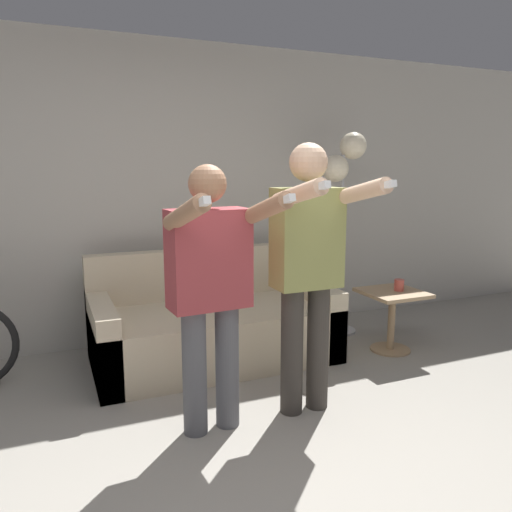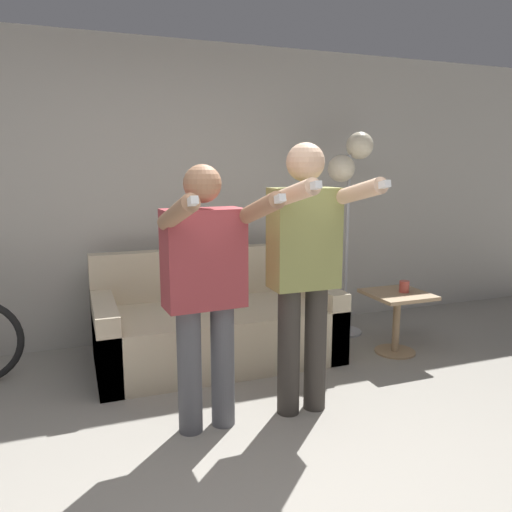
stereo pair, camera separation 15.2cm
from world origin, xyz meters
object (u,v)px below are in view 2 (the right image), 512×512
Objects in this scene: person_right at (305,261)px; floor_lamp at (350,174)px; person_left at (206,281)px; side_table at (397,309)px; cat at (226,240)px; cup at (404,287)px; couch at (216,325)px.

person_right is 0.91× the size of floor_lamp.
person_left reaches higher than side_table.
cat is 1.25m from floor_lamp.
side_table is 5.39× the size of cup.
cup reaches higher than side_table.
cat reaches higher than cup.
person_right reaches higher than cat.
cat is (0.20, 0.36, 0.64)m from couch.
person_left reaches higher than couch.
floor_lamp is at bearing -9.18° from cat.
cup is (0.18, -0.61, -0.91)m from floor_lamp.
floor_lamp is at bearing 106.87° from cup.
couch reaches higher than side_table.
cat is at bearing 147.76° from side_table.
floor_lamp is 1.26m from side_table.
person_left reaches higher than cat.
person_right reaches higher than cup.
person_left is 2.16m from floor_lamp.
person_right is 1.47m from side_table.
floor_lamp reaches higher than couch.
person_right is 1.44m from cat.
couch is at bearing 103.94° from person_right.
floor_lamp is (1.04, 1.26, 0.50)m from person_right.
floor_lamp reaches higher than cup.
person_right is at bearing -129.70° from floor_lamp.
person_left reaches higher than cup.
person_right reaches higher than couch.
side_table is at bearing -16.08° from couch.
couch is 3.61× the size of cat.
person_left is 16.16× the size of cup.
person_right is (0.27, -1.07, 0.70)m from couch.
side_table is at bearing -32.24° from cat.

